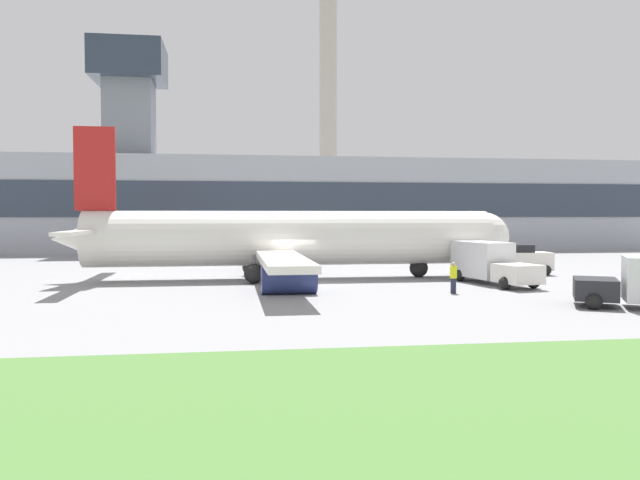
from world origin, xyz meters
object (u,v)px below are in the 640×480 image
(pushback_tug, at_px, (522,261))
(fuel_truck, at_px, (490,263))
(ground_crew_person, at_px, (453,277))
(airplane, at_px, (286,240))

(pushback_tug, distance_m, fuel_truck, 6.66)
(fuel_truck, distance_m, ground_crew_person, 5.37)
(airplane, xyz_separation_m, pushback_tug, (15.79, 0.70, -1.55))
(fuel_truck, height_order, ground_crew_person, fuel_truck)
(airplane, bearing_deg, fuel_truck, -20.56)
(pushback_tug, relative_size, fuel_truck, 0.57)
(airplane, bearing_deg, pushback_tug, 2.55)
(airplane, relative_size, fuel_truck, 4.20)
(pushback_tug, relative_size, ground_crew_person, 2.44)
(ground_crew_person, bearing_deg, pushback_tug, 47.91)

